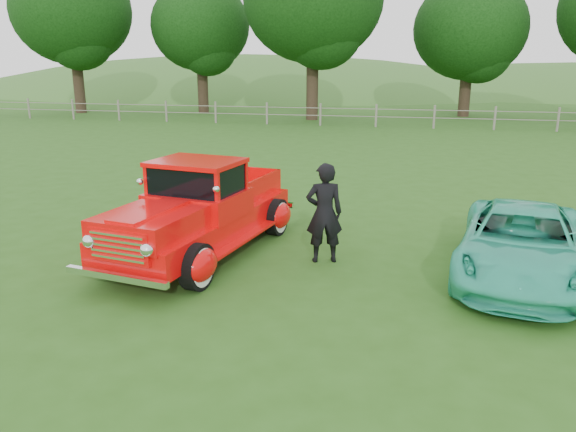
% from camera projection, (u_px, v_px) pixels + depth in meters
% --- Properties ---
extents(ground, '(140.00, 140.00, 0.00)m').
position_uv_depth(ground, '(284.00, 279.00, 9.29)').
color(ground, '#285316').
rests_on(ground, ground).
extents(distant_hills, '(116.00, 60.00, 18.00)m').
position_uv_depth(distant_hills, '(361.00, 128.00, 67.26)').
color(distant_hills, '#2C6123').
rests_on(distant_hills, ground).
extents(fence_line, '(48.00, 0.12, 1.20)m').
position_uv_depth(fence_line, '(376.00, 116.00, 29.81)').
color(fence_line, gray).
rests_on(fence_line, ground).
extents(tree_far_west, '(7.60, 7.60, 9.93)m').
position_uv_depth(tree_far_west, '(72.00, 11.00, 36.14)').
color(tree_far_west, black).
rests_on(tree_far_west, ground).
extents(tree_mid_west, '(6.40, 6.40, 8.46)m').
position_uv_depth(tree_mid_west, '(200.00, 26.00, 36.61)').
color(tree_mid_west, black).
rests_on(tree_mid_west, ground).
extents(tree_near_east, '(6.80, 6.80, 8.33)m').
position_uv_depth(tree_near_east, '(470.00, 29.00, 34.09)').
color(tree_near_east, black).
rests_on(tree_near_east, ground).
extents(red_pickup, '(2.85, 5.21, 1.78)m').
position_uv_depth(red_pickup, '(200.00, 212.00, 10.33)').
color(red_pickup, black).
rests_on(red_pickup, ground).
extents(teal_sedan, '(2.65, 4.50, 1.17)m').
position_uv_depth(teal_sedan, '(522.00, 244.00, 9.23)').
color(teal_sedan, '#2FBF9B').
rests_on(teal_sedan, ground).
extents(man, '(0.75, 0.61, 1.80)m').
position_uv_depth(man, '(324.00, 213.00, 9.89)').
color(man, black).
rests_on(man, ground).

